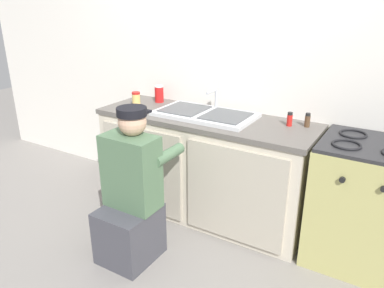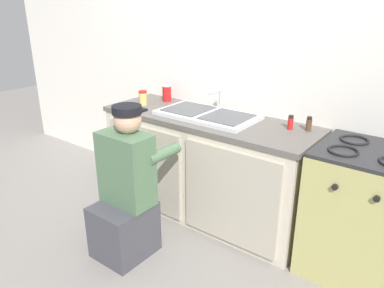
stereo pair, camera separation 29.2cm
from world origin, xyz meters
name	(u,v)px [view 2 (the right image)]	position (x,y,z in m)	size (l,w,h in m)	color
ground_plane	(185,226)	(0.00, 0.00, 0.00)	(12.00, 12.00, 0.00)	gray
back_wall	(232,64)	(0.00, 0.65, 1.25)	(6.00, 0.10, 2.50)	silver
counter_cabinet	(206,169)	(0.00, 0.29, 0.42)	(1.77, 0.62, 0.84)	beige
countertop	(207,119)	(0.00, 0.30, 0.86)	(1.81, 0.62, 0.04)	#5B5651
sink_double_basin	(207,114)	(0.00, 0.30, 0.90)	(0.80, 0.44, 0.19)	silver
stove_range	(362,213)	(1.25, 0.30, 0.45)	(0.65, 0.62, 0.90)	tan
plumber_person	(126,195)	(-0.14, -0.49, 0.46)	(0.42, 0.61, 1.10)	#3F3F47
spice_bottle_red	(291,122)	(0.66, 0.41, 0.93)	(0.04, 0.04, 0.10)	red
condiment_jar	(143,98)	(-0.66, 0.25, 0.94)	(0.07, 0.07, 0.13)	#DBB760
soda_cup_red	(167,93)	(-0.58, 0.47, 0.95)	(0.08, 0.08, 0.15)	red
spice_bottle_pepper	(309,124)	(0.78, 0.46, 0.93)	(0.04, 0.04, 0.10)	#513823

